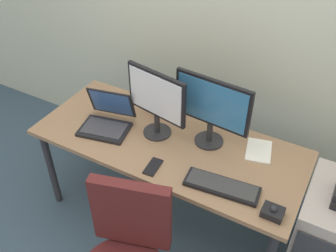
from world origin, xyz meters
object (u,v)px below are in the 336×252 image
(monitor_side, at_px, (156,99))
(cell_phone, at_px, (153,167))
(paper_notepad, at_px, (259,151))
(file_cabinet, at_px, (332,239))
(keyboard, at_px, (222,186))
(coffee_mug, at_px, (153,103))
(monitor_main, at_px, (212,107))
(trackball_mouse, at_px, (273,212))
(laptop, at_px, (107,119))

(monitor_side, relative_size, cell_phone, 3.15)
(monitor_side, xyz_separation_m, paper_notepad, (0.63, 0.15, -0.25))
(file_cabinet, xyz_separation_m, keyboard, (-0.63, -0.26, 0.37))
(coffee_mug, bearing_deg, monitor_main, -14.95)
(trackball_mouse, xyz_separation_m, coffee_mug, (-1.00, 0.49, 0.03))
(trackball_mouse, bearing_deg, monitor_side, 161.53)
(trackball_mouse, bearing_deg, cell_phone, -179.84)
(cell_phone, bearing_deg, keyboard, 1.93)
(file_cabinet, relative_size, coffee_mug, 6.88)
(monitor_main, distance_m, paper_notepad, 0.40)
(monitor_main, height_order, paper_notepad, monitor_main)
(laptop, bearing_deg, monitor_side, 16.64)
(file_cabinet, height_order, monitor_main, monitor_main)
(keyboard, bearing_deg, laptop, 170.78)
(paper_notepad, bearing_deg, laptop, -165.71)
(trackball_mouse, height_order, paper_notepad, trackball_mouse)
(file_cabinet, bearing_deg, coffee_mug, 172.05)
(monitor_side, distance_m, cell_phone, 0.41)
(laptop, distance_m, trackball_mouse, 1.18)
(monitor_main, xyz_separation_m, monitor_side, (-0.33, -0.08, -0.01))
(cell_phone, bearing_deg, coffee_mug, 116.06)
(file_cabinet, distance_m, trackball_mouse, 0.59)
(paper_notepad, bearing_deg, cell_phone, -138.84)
(monitor_main, xyz_separation_m, cell_phone, (-0.19, -0.37, -0.26))
(file_cabinet, relative_size, monitor_side, 1.55)
(keyboard, height_order, paper_notepad, keyboard)
(keyboard, distance_m, trackball_mouse, 0.30)
(monitor_side, relative_size, paper_notepad, 2.15)
(laptop, bearing_deg, trackball_mouse, -9.07)
(file_cabinet, height_order, paper_notepad, paper_notepad)
(paper_notepad, height_order, cell_phone, paper_notepad)
(laptop, xyz_separation_m, cell_phone, (0.46, -0.19, -0.05))
(file_cabinet, distance_m, monitor_main, 1.05)
(file_cabinet, bearing_deg, keyboard, -157.24)
(file_cabinet, height_order, laptop, laptop)
(coffee_mug, distance_m, paper_notepad, 0.79)
(coffee_mug, relative_size, paper_notepad, 0.48)
(trackball_mouse, bearing_deg, monitor_main, 144.79)
(keyboard, relative_size, paper_notepad, 2.03)
(monitor_main, relative_size, cell_phone, 3.41)
(keyboard, height_order, laptop, laptop)
(keyboard, height_order, coffee_mug, coffee_mug)
(laptop, relative_size, cell_phone, 2.56)
(paper_notepad, distance_m, cell_phone, 0.65)
(monitor_main, xyz_separation_m, keyboard, (0.22, -0.32, -0.25))
(trackball_mouse, xyz_separation_m, paper_notepad, (-0.21, 0.43, -0.02))
(monitor_main, relative_size, coffee_mug, 4.80)
(paper_notepad, bearing_deg, coffee_mug, 175.23)
(monitor_side, distance_m, keyboard, 0.65)
(monitor_side, height_order, keyboard, monitor_side)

